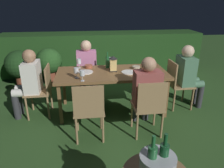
% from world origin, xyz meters
% --- Properties ---
extents(ground_plane, '(16.00, 16.00, 0.00)m').
position_xyz_m(ground_plane, '(0.00, 0.00, 0.00)').
color(ground_plane, '#2D5123').
extents(dining_table, '(1.86, 0.84, 0.73)m').
position_xyz_m(dining_table, '(0.00, 0.00, 0.67)').
color(dining_table, brown).
rests_on(dining_table, ground).
extents(chair_head_far, '(0.40, 0.42, 0.87)m').
position_xyz_m(chair_head_far, '(1.18, 0.00, 0.49)').
color(chair_head_far, '#9E7A51').
rests_on(chair_head_far, ground).
extents(person_in_green, '(0.48, 0.38, 1.15)m').
position_xyz_m(person_in_green, '(1.38, 0.00, 0.64)').
color(person_in_green, '#4C7A5B').
rests_on(person_in_green, ground).
extents(chair_side_left_a, '(0.42, 0.40, 0.87)m').
position_xyz_m(chair_side_left_a, '(-0.42, -0.81, 0.49)').
color(chair_side_left_a, '#9E7A51').
rests_on(chair_side_left_a, ground).
extents(chair_head_near, '(0.40, 0.42, 0.87)m').
position_xyz_m(chair_head_near, '(-1.18, 0.00, 0.49)').
color(chair_head_near, '#9E7A51').
rests_on(chair_head_near, ground).
extents(person_in_cream, '(0.48, 0.38, 1.15)m').
position_xyz_m(person_in_cream, '(-1.38, 0.00, 0.64)').
color(person_in_cream, white).
rests_on(person_in_cream, ground).
extents(chair_side_right_a, '(0.42, 0.40, 0.87)m').
position_xyz_m(chair_side_right_a, '(-0.42, 0.81, 0.49)').
color(chair_side_right_a, '#9E7A51').
rests_on(chair_side_right_a, ground).
extents(person_in_pink, '(0.38, 0.47, 1.15)m').
position_xyz_m(person_in_pink, '(-0.42, 0.62, 0.64)').
color(person_in_pink, '#C675A3').
rests_on(person_in_pink, ground).
extents(chair_side_left_b, '(0.42, 0.40, 0.87)m').
position_xyz_m(chair_side_left_b, '(0.42, -0.81, 0.49)').
color(chair_side_left_b, '#9E7A51').
rests_on(chair_side_left_b, ground).
extents(person_in_rust, '(0.38, 0.47, 1.15)m').
position_xyz_m(person_in_rust, '(0.42, -0.62, 0.64)').
color(person_in_rust, '#9E4C47').
rests_on(person_in_rust, ground).
extents(lantern_centerpiece, '(0.15, 0.15, 0.27)m').
position_xyz_m(lantern_centerpiece, '(0.03, 0.06, 0.87)').
color(lantern_centerpiece, black).
rests_on(lantern_centerpiece, dining_table).
extents(green_bottle_on_table, '(0.07, 0.07, 0.29)m').
position_xyz_m(green_bottle_on_table, '(-0.05, 0.25, 0.84)').
color(green_bottle_on_table, '#1E5B2D').
rests_on(green_bottle_on_table, dining_table).
extents(wine_glass_a, '(0.08, 0.08, 0.17)m').
position_xyz_m(wine_glass_a, '(-0.49, -0.36, 0.84)').
color(wine_glass_a, silver).
rests_on(wine_glass_a, dining_table).
extents(wine_glass_b, '(0.08, 0.08, 0.17)m').
position_xyz_m(wine_glass_b, '(0.66, -0.09, 0.84)').
color(wine_glass_b, silver).
rests_on(wine_glass_b, dining_table).
extents(wine_glass_c, '(0.08, 0.08, 0.17)m').
position_xyz_m(wine_glass_c, '(-0.58, -0.22, 0.84)').
color(wine_glass_c, silver).
rests_on(wine_glass_c, dining_table).
extents(wine_glass_d, '(0.08, 0.08, 0.17)m').
position_xyz_m(wine_glass_d, '(-0.00, 0.33, 0.84)').
color(wine_glass_d, silver).
rests_on(wine_glass_d, dining_table).
extents(wine_glass_e, '(0.08, 0.08, 0.17)m').
position_xyz_m(wine_glass_e, '(-0.55, 0.30, 0.84)').
color(wine_glass_e, silver).
rests_on(wine_glass_e, dining_table).
extents(plate_a, '(0.25, 0.25, 0.01)m').
position_xyz_m(plate_a, '(0.28, -0.06, 0.73)').
color(plate_a, white).
rests_on(plate_a, dining_table).
extents(plate_b, '(0.24, 0.24, 0.01)m').
position_xyz_m(plate_b, '(-0.44, 0.03, 0.73)').
color(plate_b, silver).
rests_on(plate_b, dining_table).
extents(bowl_olives, '(0.14, 0.14, 0.05)m').
position_xyz_m(bowl_olives, '(0.45, 0.13, 0.75)').
color(bowl_olives, '#BCAD8E').
rests_on(bowl_olives, dining_table).
extents(bowl_bread, '(0.17, 0.17, 0.04)m').
position_xyz_m(bowl_bread, '(0.46, -0.31, 0.75)').
color(bowl_bread, silver).
rests_on(bowl_bread, dining_table).
extents(bowl_salad, '(0.14, 0.14, 0.05)m').
position_xyz_m(bowl_salad, '(-0.39, 0.29, 0.76)').
color(bowl_salad, '#9E5138').
rests_on(bowl_salad, dining_table).
extents(ice_bucket, '(0.26, 0.26, 0.34)m').
position_xyz_m(ice_bucket, '(0.04, -2.24, 0.79)').
color(ice_bucket, '#B2B7BF').
rests_on(ice_bucket, side_table).
extents(hedge_backdrop, '(5.16, 0.81, 1.07)m').
position_xyz_m(hedge_backdrop, '(0.00, 2.19, 0.53)').
color(hedge_backdrop, '#1E4219').
rests_on(hedge_backdrop, ground).
extents(potted_plant_by_hedge, '(0.63, 0.63, 0.82)m').
position_xyz_m(potted_plant_by_hedge, '(-1.93, 1.44, 0.49)').
color(potted_plant_by_hedge, brown).
rests_on(potted_plant_by_hedge, ground).
extents(potted_plant_corner, '(0.59, 0.59, 0.85)m').
position_xyz_m(potted_plant_corner, '(-1.28, 1.47, 0.52)').
color(potted_plant_corner, brown).
rests_on(potted_plant_corner, ground).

